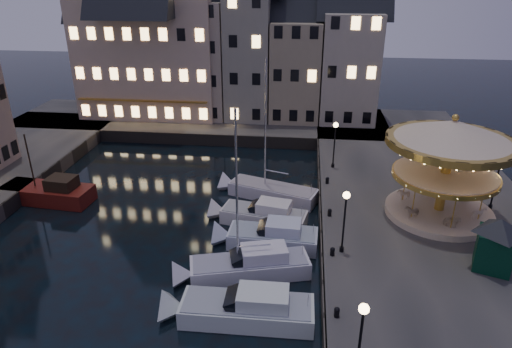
# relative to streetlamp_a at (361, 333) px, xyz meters

# --- Properties ---
(ground) EXTENTS (160.00, 160.00, 0.00)m
(ground) POSITION_rel_streetlamp_a_xyz_m (-7.20, 9.00, -4.02)
(ground) COLOR black
(ground) RESTS_ON ground
(quay_east) EXTENTS (16.00, 56.00, 1.30)m
(quay_east) POSITION_rel_streetlamp_a_xyz_m (6.80, 15.00, -3.37)
(quay_east) COLOR #474442
(quay_east) RESTS_ON ground
(quay_north) EXTENTS (44.00, 12.00, 1.30)m
(quay_north) POSITION_rel_streetlamp_a_xyz_m (-15.20, 37.00, -3.37)
(quay_north) COLOR #474442
(quay_north) RESTS_ON ground
(quaywall_e) EXTENTS (0.15, 44.00, 1.30)m
(quaywall_e) POSITION_rel_streetlamp_a_xyz_m (-1.20, 15.00, -3.37)
(quaywall_e) COLOR #47423A
(quaywall_e) RESTS_ON ground
(quaywall_n) EXTENTS (48.00, 0.15, 1.30)m
(quaywall_n) POSITION_rel_streetlamp_a_xyz_m (-13.20, 31.00, -3.37)
(quaywall_n) COLOR #47423A
(quaywall_n) RESTS_ON ground
(streetlamp_a) EXTENTS (0.44, 0.44, 4.17)m
(streetlamp_a) POSITION_rel_streetlamp_a_xyz_m (0.00, 0.00, 0.00)
(streetlamp_a) COLOR black
(streetlamp_a) RESTS_ON quay_east
(streetlamp_b) EXTENTS (0.44, 0.44, 4.17)m
(streetlamp_b) POSITION_rel_streetlamp_a_xyz_m (0.00, 10.00, 0.00)
(streetlamp_b) COLOR black
(streetlamp_b) RESTS_ON quay_east
(streetlamp_c) EXTENTS (0.44, 0.44, 4.17)m
(streetlamp_c) POSITION_rel_streetlamp_a_xyz_m (0.00, 23.50, 0.00)
(streetlamp_c) COLOR black
(streetlamp_c) RESTS_ON quay_east
(streetlamp_d) EXTENTS (0.44, 0.44, 4.17)m
(streetlamp_d) POSITION_rel_streetlamp_a_xyz_m (11.30, 17.00, 0.00)
(streetlamp_d) COLOR black
(streetlamp_d) RESTS_ON quay_east
(bollard_a) EXTENTS (0.30, 0.30, 0.57)m
(bollard_a) POSITION_rel_streetlamp_a_xyz_m (-0.60, 4.00, -2.41)
(bollard_a) COLOR black
(bollard_a) RESTS_ON quay_east
(bollard_b) EXTENTS (0.30, 0.30, 0.57)m
(bollard_b) POSITION_rel_streetlamp_a_xyz_m (-0.60, 9.50, -2.41)
(bollard_b) COLOR black
(bollard_b) RESTS_ON quay_east
(bollard_c) EXTENTS (0.30, 0.30, 0.57)m
(bollard_c) POSITION_rel_streetlamp_a_xyz_m (-0.60, 14.50, -2.41)
(bollard_c) COLOR black
(bollard_c) RESTS_ON quay_east
(bollard_d) EXTENTS (0.30, 0.30, 0.57)m
(bollard_d) POSITION_rel_streetlamp_a_xyz_m (-0.60, 20.00, -2.41)
(bollard_d) COLOR black
(bollard_d) RESTS_ON quay_east
(townhouse_na) EXTENTS (5.50, 8.00, 12.80)m
(townhouse_na) POSITION_rel_streetlamp_a_xyz_m (-26.70, 39.00, 3.76)
(townhouse_na) COLOR gray
(townhouse_na) RESTS_ON quay_north
(townhouse_nb) EXTENTS (6.16, 8.00, 13.80)m
(townhouse_nb) POSITION_rel_streetlamp_a_xyz_m (-21.25, 39.00, 4.26)
(townhouse_nb) COLOR slate
(townhouse_nb) RESTS_ON quay_north
(townhouse_nc) EXTENTS (6.82, 8.00, 14.80)m
(townhouse_nc) POSITION_rel_streetlamp_a_xyz_m (-15.20, 39.00, 4.76)
(townhouse_nc) COLOR tan
(townhouse_nc) RESTS_ON quay_north
(townhouse_nd) EXTENTS (5.50, 8.00, 15.80)m
(townhouse_nd) POSITION_rel_streetlamp_a_xyz_m (-9.45, 39.00, 5.26)
(townhouse_nd) COLOR gray
(townhouse_nd) RESTS_ON quay_north
(townhouse_ne) EXTENTS (6.16, 8.00, 12.80)m
(townhouse_ne) POSITION_rel_streetlamp_a_xyz_m (-4.00, 39.00, 3.76)
(townhouse_ne) COLOR gray
(townhouse_ne) RESTS_ON quay_north
(townhouse_nf) EXTENTS (6.82, 8.00, 13.80)m
(townhouse_nf) POSITION_rel_streetlamp_a_xyz_m (2.05, 39.00, 4.26)
(townhouse_nf) COLOR #AFA490
(townhouse_nf) RESTS_ON quay_north
(hotel_corner) EXTENTS (17.60, 9.00, 16.80)m
(hotel_corner) POSITION_rel_streetlamp_a_xyz_m (-21.20, 39.00, 5.76)
(hotel_corner) COLOR beige
(hotel_corner) RESTS_ON quay_north
(motorboat_b) EXTENTS (8.26, 2.48, 2.15)m
(motorboat_b) POSITION_rel_streetlamp_a_xyz_m (-5.71, 4.70, -3.37)
(motorboat_b) COLOR silver
(motorboat_b) RESTS_ON ground
(motorboat_c) EXTENTS (8.42, 4.11, 11.19)m
(motorboat_c) POSITION_rel_streetlamp_a_xyz_m (-6.04, 8.57, -3.34)
(motorboat_c) COLOR silver
(motorboat_c) RESTS_ON ground
(motorboat_d) EXTENTS (7.18, 2.62, 2.15)m
(motorboat_d) POSITION_rel_streetlamp_a_xyz_m (-4.92, 12.19, -3.38)
(motorboat_d) COLOR silver
(motorboat_d) RESTS_ON ground
(motorboat_e) EXTENTS (7.45, 3.39, 2.15)m
(motorboat_e) POSITION_rel_streetlamp_a_xyz_m (-5.80, 15.15, -3.38)
(motorboat_e) COLOR silver
(motorboat_e) RESTS_ON ground
(motorboat_f) EXTENTS (8.35, 4.61, 11.21)m
(motorboat_f) POSITION_rel_streetlamp_a_xyz_m (-5.60, 19.55, -3.49)
(motorboat_f) COLOR silver
(motorboat_f) RESTS_ON ground
(red_fishing_boat) EXTENTS (7.64, 3.24, 5.93)m
(red_fishing_boat) POSITION_rel_streetlamp_a_xyz_m (-23.28, 16.79, -3.32)
(red_fishing_boat) COLOR #5D1610
(red_fishing_boat) RESTS_ON ground
(carousel) EXTENTS (8.59, 8.59, 7.52)m
(carousel) POSITION_rel_streetlamp_a_xyz_m (7.21, 15.56, 2.24)
(carousel) COLOR beige
(carousel) RESTS_ON quay_east
(ticket_kiosk) EXTENTS (3.18, 3.18, 3.73)m
(ticket_kiosk) POSITION_rel_streetlamp_a_xyz_m (8.69, 9.28, -0.50)
(ticket_kiosk) COLOR black
(ticket_kiosk) RESTS_ON quay_east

